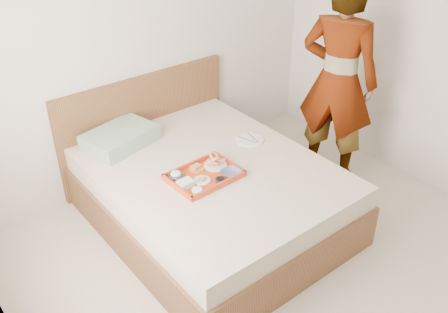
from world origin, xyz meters
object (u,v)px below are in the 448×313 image
object	(u,v)px
dinner_plate	(250,140)
person	(338,81)
tray	(204,175)
bed	(211,195)

from	to	relation	value
dinner_plate	person	bearing A→B (deg)	-15.15
tray	person	bearing A→B (deg)	-1.93
bed	person	world-z (taller)	person
tray	bed	bearing A→B (deg)	33.41
bed	person	distance (m)	1.45
bed	person	xyz separation A→B (m)	(1.29, -0.10, 0.65)
dinner_plate	person	distance (m)	0.90
bed	tray	bearing A→B (deg)	-144.91
person	tray	bearing A→B (deg)	67.92
tray	person	distance (m)	1.46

